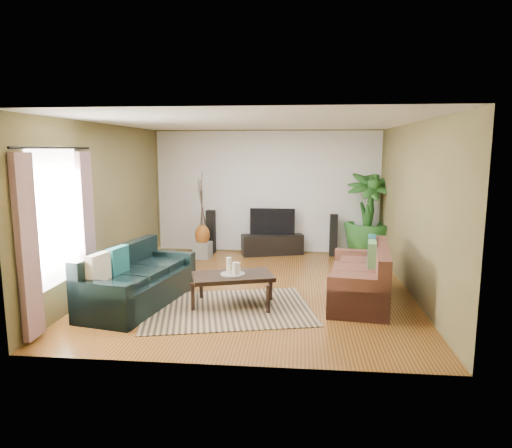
# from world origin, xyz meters

# --- Properties ---
(floor) EXTENTS (5.50, 5.50, 0.00)m
(floor) POSITION_xyz_m (0.00, 0.00, 0.00)
(floor) COLOR brown
(floor) RESTS_ON ground
(ceiling) EXTENTS (5.50, 5.50, 0.00)m
(ceiling) POSITION_xyz_m (0.00, 0.00, 2.70)
(ceiling) COLOR white
(ceiling) RESTS_ON ground
(wall_back) EXTENTS (5.00, 0.00, 5.00)m
(wall_back) POSITION_xyz_m (0.00, 2.75, 1.35)
(wall_back) COLOR brown
(wall_back) RESTS_ON ground
(wall_front) EXTENTS (5.00, 0.00, 5.00)m
(wall_front) POSITION_xyz_m (0.00, -2.75, 1.35)
(wall_front) COLOR brown
(wall_front) RESTS_ON ground
(wall_left) EXTENTS (0.00, 5.50, 5.50)m
(wall_left) POSITION_xyz_m (-2.50, 0.00, 1.35)
(wall_left) COLOR brown
(wall_left) RESTS_ON ground
(wall_right) EXTENTS (0.00, 5.50, 5.50)m
(wall_right) POSITION_xyz_m (2.50, 0.00, 1.35)
(wall_right) COLOR brown
(wall_right) RESTS_ON ground
(backwall_panel) EXTENTS (4.90, 0.00, 4.90)m
(backwall_panel) POSITION_xyz_m (0.00, 2.74, 1.35)
(backwall_panel) COLOR white
(backwall_panel) RESTS_ON ground
(window_pane) EXTENTS (0.00, 1.80, 1.80)m
(window_pane) POSITION_xyz_m (-2.48, -1.60, 1.40)
(window_pane) COLOR white
(window_pane) RESTS_ON ground
(curtain_near) EXTENTS (0.08, 0.35, 2.20)m
(curtain_near) POSITION_xyz_m (-2.43, -2.35, 1.15)
(curtain_near) COLOR gray
(curtain_near) RESTS_ON ground
(curtain_far) EXTENTS (0.08, 0.35, 2.20)m
(curtain_far) POSITION_xyz_m (-2.43, -0.85, 1.15)
(curtain_far) COLOR gray
(curtain_far) RESTS_ON ground
(curtain_rod) EXTENTS (0.03, 1.90, 0.03)m
(curtain_rod) POSITION_xyz_m (-2.43, -1.60, 2.30)
(curtain_rod) COLOR black
(curtain_rod) RESTS_ON ground
(sofa_left) EXTENTS (1.27, 2.18, 0.85)m
(sofa_left) POSITION_xyz_m (-1.63, -0.93, 0.42)
(sofa_left) COLOR black
(sofa_left) RESTS_ON floor
(sofa_right) EXTENTS (1.08, 1.95, 0.85)m
(sofa_right) POSITION_xyz_m (1.64, -0.46, 0.42)
(sofa_right) COLOR brown
(sofa_right) RESTS_ON floor
(area_rug) EXTENTS (2.70, 2.18, 0.01)m
(area_rug) POSITION_xyz_m (-0.30, -1.04, 0.01)
(area_rug) COLOR #A0845E
(area_rug) RESTS_ON floor
(coffee_table) EXTENTS (1.29, 0.94, 0.47)m
(coffee_table) POSITION_xyz_m (-0.24, -0.87, 0.24)
(coffee_table) COLOR black
(coffee_table) RESTS_ON floor
(candle_tray) EXTENTS (0.36, 0.36, 0.02)m
(candle_tray) POSITION_xyz_m (-0.24, -0.87, 0.48)
(candle_tray) COLOR gray
(candle_tray) RESTS_ON coffee_table
(candle_tall) EXTENTS (0.07, 0.07, 0.23)m
(candle_tall) POSITION_xyz_m (-0.30, -0.84, 0.60)
(candle_tall) COLOR #F4ECCE
(candle_tall) RESTS_ON candle_tray
(candle_mid) EXTENTS (0.07, 0.07, 0.18)m
(candle_mid) POSITION_xyz_m (-0.20, -0.91, 0.58)
(candle_mid) COLOR beige
(candle_mid) RESTS_ON candle_tray
(candle_short) EXTENTS (0.07, 0.07, 0.15)m
(candle_short) POSITION_xyz_m (-0.17, -0.81, 0.56)
(candle_short) COLOR white
(candle_short) RESTS_ON candle_tray
(tv_stand) EXTENTS (1.39, 0.75, 0.44)m
(tv_stand) POSITION_xyz_m (0.14, 2.50, 0.22)
(tv_stand) COLOR black
(tv_stand) RESTS_ON floor
(television) EXTENTS (0.97, 0.05, 0.58)m
(television) POSITION_xyz_m (0.14, 2.50, 0.73)
(television) COLOR black
(television) RESTS_ON tv_stand
(speaker_left) EXTENTS (0.19, 0.21, 0.96)m
(speaker_left) POSITION_xyz_m (-1.22, 2.50, 0.48)
(speaker_left) COLOR black
(speaker_left) RESTS_ON floor
(speaker_right) EXTENTS (0.16, 0.18, 0.91)m
(speaker_right) POSITION_xyz_m (1.46, 2.50, 0.45)
(speaker_right) COLOR black
(speaker_right) RESTS_ON floor
(potted_plant) EXTENTS (1.05, 1.05, 1.81)m
(potted_plant) POSITION_xyz_m (2.18, 2.48, 0.91)
(potted_plant) COLOR #1F521B
(potted_plant) RESTS_ON floor
(plant_pot) EXTENTS (0.33, 0.33, 0.26)m
(plant_pot) POSITION_xyz_m (2.18, 2.48, 0.13)
(plant_pot) COLOR black
(plant_pot) RESTS_ON floor
(pedestal) EXTENTS (0.38, 0.38, 0.34)m
(pedestal) POSITION_xyz_m (-1.31, 2.02, 0.17)
(pedestal) COLOR gray
(pedestal) RESTS_ON floor
(vase) EXTENTS (0.31, 0.31, 0.44)m
(vase) POSITION_xyz_m (-1.31, 2.02, 0.50)
(vase) COLOR brown
(vase) RESTS_ON pedestal
(side_table) EXTENTS (0.47, 0.47, 0.47)m
(side_table) POSITION_xyz_m (-2.08, 0.65, 0.23)
(side_table) COLOR olive
(side_table) RESTS_ON floor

